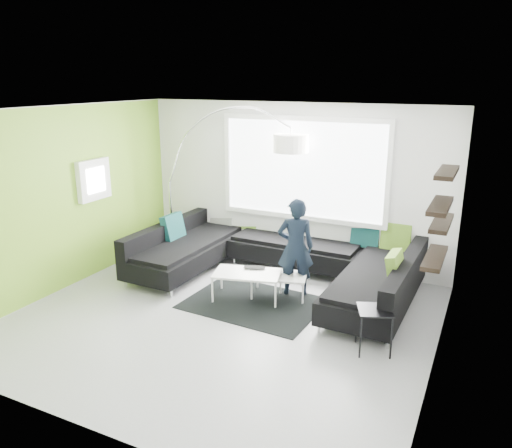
{
  "coord_description": "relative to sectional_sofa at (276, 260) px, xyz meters",
  "views": [
    {
      "loc": [
        3.12,
        -5.38,
        3.18
      ],
      "look_at": [
        0.08,
        0.9,
        1.13
      ],
      "focal_mm": 35.0,
      "sensor_mm": 36.0,
      "label": 1
    }
  ],
  "objects": [
    {
      "name": "ground",
      "position": [
        -0.17,
        -1.44,
        -0.4
      ],
      "size": [
        5.5,
        5.5,
        0.0
      ],
      "primitive_type": "plane",
      "color": "gray",
      "rests_on": "ground"
    },
    {
      "name": "room_shell",
      "position": [
        -0.13,
        -1.24,
        1.4
      ],
      "size": [
        5.54,
        5.04,
        2.82
      ],
      "color": "silver",
      "rests_on": "ground"
    },
    {
      "name": "sectional_sofa",
      "position": [
        0.0,
        0.0,
        0.0
      ],
      "size": [
        4.32,
        2.74,
        0.92
      ],
      "rotation": [
        0.0,
        0.0,
        -0.02
      ],
      "color": "black",
      "rests_on": "ground"
    },
    {
      "name": "rug",
      "position": [
        0.01,
        -0.82,
        -0.4
      ],
      "size": [
        1.99,
        1.5,
        0.01
      ],
      "primitive_type": "cube",
      "rotation": [
        0.0,
        0.0,
        -0.05
      ],
      "color": "black",
      "rests_on": "ground"
    },
    {
      "name": "coffee_table",
      "position": [
        0.04,
        -0.56,
        -0.2
      ],
      "size": [
        1.4,
        1.03,
        0.41
      ],
      "primitive_type": "cube",
      "rotation": [
        0.0,
        0.0,
        0.26
      ],
      "color": "silver",
      "rests_on": "ground"
    },
    {
      "name": "arc_lamp",
      "position": [
        -2.33,
        0.48,
        0.96
      ],
      "size": [
        2.64,
        1.14,
        2.74
      ],
      "primitive_type": null,
      "rotation": [
        0.0,
        0.0,
        0.11
      ],
      "color": "silver",
      "rests_on": "ground"
    },
    {
      "name": "side_table",
      "position": [
        1.88,
        -1.37,
        -0.13
      ],
      "size": [
        0.52,
        0.52,
        0.55
      ],
      "primitive_type": "cube",
      "rotation": [
        0.0,
        0.0,
        0.38
      ],
      "color": "black",
      "rests_on": "ground"
    },
    {
      "name": "person",
      "position": [
        0.42,
        -0.23,
        0.34
      ],
      "size": [
        0.82,
        0.78,
        1.5
      ],
      "primitive_type": "imported",
      "rotation": [
        0.0,
        0.0,
        3.58
      ],
      "color": "black",
      "rests_on": "ground"
    },
    {
      "name": "laptop",
      "position": [
        -0.12,
        -0.55,
        0.02
      ],
      "size": [
        0.46,
        0.41,
        0.03
      ],
      "primitive_type": "imported",
      "rotation": [
        0.0,
        0.0,
        0.34
      ],
      "color": "black",
      "rests_on": "coffee_table"
    }
  ]
}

